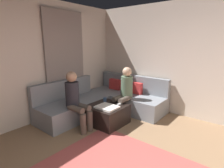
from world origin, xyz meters
TOP-DOWN VIEW (x-y plane):
  - wall_back at (0.00, 2.94)m, footprint 6.00×0.12m
  - wall_left at (-2.94, 0.00)m, footprint 0.12×6.00m
  - curtain_panel at (-2.84, 1.30)m, footprint 0.06×1.10m
  - sectional_couch at (-2.08, 1.88)m, footprint 2.10×2.55m
  - ottoman at (-1.58, 1.39)m, footprint 0.76×0.76m
  - folded_blanket at (-1.48, 1.27)m, footprint 0.44×0.36m
  - coffee_mug at (-1.80, 1.57)m, footprint 0.08×0.08m
  - game_remote at (-1.40, 1.61)m, footprint 0.05×0.15m
  - person_on_couch_back at (-1.50, 1.93)m, footprint 0.30×0.60m
  - person_on_couch_side at (-1.93, 0.82)m, footprint 0.60×0.30m

SIDE VIEW (x-z plane):
  - ottoman at x=-1.58m, z-range 0.00..0.42m
  - sectional_couch at x=-2.08m, z-range -0.15..0.72m
  - game_remote at x=-1.40m, z-range 0.42..0.44m
  - folded_blanket at x=-1.48m, z-range 0.42..0.46m
  - coffee_mug at x=-1.80m, z-range 0.42..0.52m
  - person_on_couch_back at x=-1.50m, z-range 0.06..1.26m
  - person_on_couch_side at x=-1.93m, z-range 0.06..1.26m
  - curtain_panel at x=-2.84m, z-range 0.00..2.50m
  - wall_back at x=0.00m, z-range 0.00..2.70m
  - wall_left at x=-2.94m, z-range 0.00..2.70m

